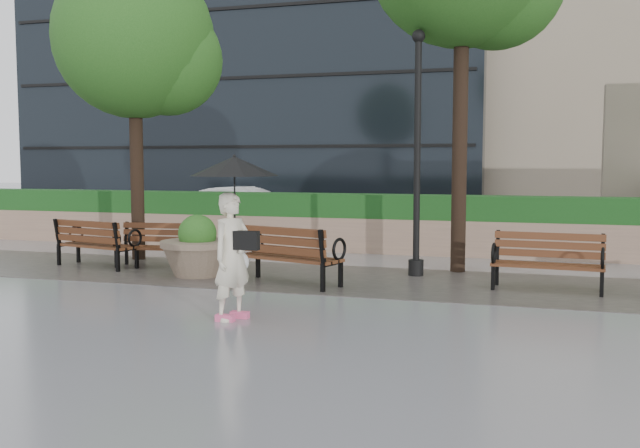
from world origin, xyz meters
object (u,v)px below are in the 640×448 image
(bench_0, at_px, (97,253))
(bench_2, at_px, (288,267))
(planter_left, at_px, (198,252))
(car_right, at_px, (246,211))
(lamppost, at_px, (417,168))
(bench_3, at_px, (547,274))
(car_left, at_px, (82,209))
(pedestrian, at_px, (233,221))
(bench_1, at_px, (158,255))

(bench_0, xyz_separation_m, bench_2, (4.34, -0.77, 0.02))
(bench_0, height_order, planter_left, planter_left)
(bench_2, height_order, car_right, car_right)
(planter_left, distance_m, lamppost, 4.31)
(bench_3, xyz_separation_m, car_right, (-8.25, 6.88, 0.41))
(bench_3, bearing_deg, car_right, 144.30)
(planter_left, bearing_deg, car_left, 136.32)
(pedestrian, bearing_deg, bench_1, 65.51)
(pedestrian, bearing_deg, planter_left, 58.50)
(bench_2, relative_size, lamppost, 0.45)
(planter_left, xyz_separation_m, lamppost, (3.83, 1.23, 1.54))
(bench_1, bearing_deg, car_left, 127.47)
(lamppost, bearing_deg, planter_left, -162.16)
(planter_left, bearing_deg, bench_2, -11.12)
(bench_3, relative_size, car_left, 0.43)
(bench_2, distance_m, lamppost, 3.02)
(bench_2, bearing_deg, pedestrian, 112.04)
(bench_2, xyz_separation_m, pedestrian, (0.22, -2.73, 1.02))
(bench_1, bearing_deg, lamppost, -1.13)
(bench_2, xyz_separation_m, car_left, (-9.85, 7.97, 0.31))
(bench_2, height_order, pedestrian, pedestrian)
(bench_3, distance_m, car_right, 10.75)
(bench_2, bearing_deg, lamppost, -122.83)
(bench_3, relative_size, planter_left, 1.32)
(bench_3, distance_m, car_left, 15.86)
(bench_1, bearing_deg, pedestrian, -55.40)
(lamppost, bearing_deg, pedestrian, -111.41)
(bench_1, height_order, pedestrian, pedestrian)
(bench_3, distance_m, lamppost, 3.01)
(bench_3, bearing_deg, bench_1, -179.13)
(bench_0, xyz_separation_m, bench_3, (8.57, -0.09, -0.00))
(car_left, height_order, pedestrian, pedestrian)
(bench_2, distance_m, car_right, 8.57)
(pedestrian, bearing_deg, bench_2, 28.80)
(lamppost, height_order, car_left, lamppost)
(lamppost, bearing_deg, car_left, 151.63)
(car_right, bearing_deg, car_left, 90.64)
(car_left, xyz_separation_m, car_right, (5.83, -0.41, 0.08))
(bench_0, relative_size, car_right, 0.45)
(car_right, bearing_deg, pedestrian, -152.96)
(bench_1, height_order, car_left, car_left)
(bench_1, bearing_deg, planter_left, -36.90)
(bench_1, relative_size, pedestrian, 0.78)
(bench_1, xyz_separation_m, car_right, (-0.86, 6.46, 0.43))
(bench_0, height_order, pedestrian, pedestrian)
(bench_3, distance_m, planter_left, 6.14)
(car_right, bearing_deg, bench_1, -167.76)
(bench_0, height_order, lamppost, lamppost)
(lamppost, xyz_separation_m, car_left, (-11.78, 6.36, -1.37))
(lamppost, height_order, pedestrian, lamppost)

